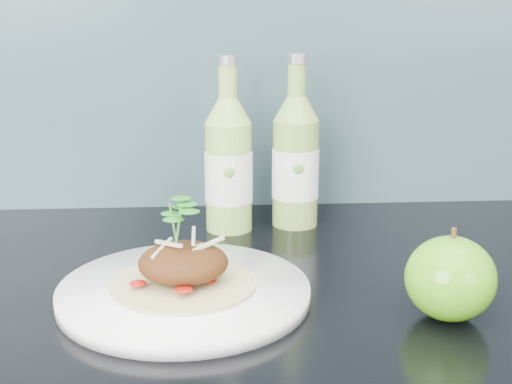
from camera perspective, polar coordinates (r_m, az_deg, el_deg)
dinner_plate at (r=0.76m, az=-5.77°, el=-8.00°), size 0.33×0.33×0.02m
pork_taco at (r=0.75m, az=-5.85°, el=-5.44°), size 0.15×0.15×0.10m
green_apple at (r=0.73m, az=15.29°, el=-6.68°), size 0.11×0.11×0.09m
cider_bottle_left at (r=0.96m, az=-2.21°, el=2.15°), size 0.07×0.07×0.24m
cider_bottle_right at (r=0.98m, az=3.18°, el=2.44°), size 0.08×0.08×0.24m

